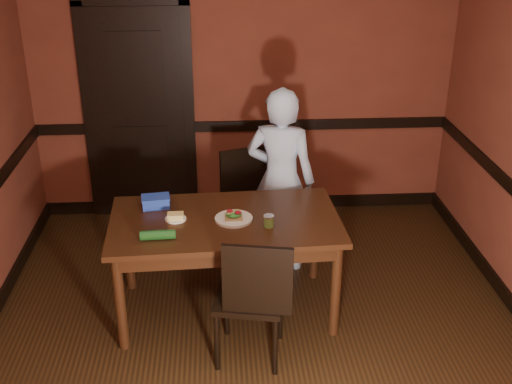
{
  "coord_description": "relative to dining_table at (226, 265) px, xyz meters",
  "views": [
    {
      "loc": [
        -0.26,
        -3.71,
        2.91
      ],
      "look_at": [
        0.0,
        0.35,
        1.05
      ],
      "focal_mm": 45.0,
      "sensor_mm": 36.0,
      "label": 1
    }
  ],
  "objects": [
    {
      "name": "floor",
      "position": [
        0.22,
        -0.47,
        -0.39
      ],
      "size": [
        4.0,
        4.5,
        0.01
      ],
      "primitive_type": "cube",
      "color": "black",
      "rests_on": "ground"
    },
    {
      "name": "wall_back",
      "position": [
        0.22,
        1.78,
        0.96
      ],
      "size": [
        4.0,
        0.02,
        2.7
      ],
      "primitive_type": "cube",
      "color": "brown",
      "rests_on": "ground"
    },
    {
      "name": "dado_back",
      "position": [
        0.22,
        1.77,
        0.51
      ],
      "size": [
        4.0,
        0.03,
        0.1
      ],
      "primitive_type": "cube",
      "color": "black",
      "rests_on": "ground"
    },
    {
      "name": "baseboard_back",
      "position": [
        0.22,
        1.77,
        -0.33
      ],
      "size": [
        4.0,
        0.03,
        0.12
      ],
      "primitive_type": "cube",
      "color": "black",
      "rests_on": "ground"
    },
    {
      "name": "door",
      "position": [
        -0.78,
        1.75,
        0.7
      ],
      "size": [
        1.05,
        0.07,
        2.2
      ],
      "color": "black",
      "rests_on": "ground"
    },
    {
      "name": "dining_table",
      "position": [
        0.0,
        0.0,
        0.0
      ],
      "size": [
        1.72,
        1.02,
        0.79
      ],
      "primitive_type": "cube",
      "rotation": [
        0.0,
        0.0,
        0.04
      ],
      "color": "black",
      "rests_on": "floor"
    },
    {
      "name": "chair_far",
      "position": [
        0.12,
        0.8,
        0.09
      ],
      "size": [
        0.57,
        0.57,
        0.96
      ],
      "primitive_type": null,
      "rotation": [
        0.0,
        0.0,
        0.34
      ],
      "color": "black",
      "rests_on": "floor"
    },
    {
      "name": "chair_near",
      "position": [
        0.15,
        -0.55,
        0.09
      ],
      "size": [
        0.53,
        0.53,
        0.97
      ],
      "primitive_type": null,
      "rotation": [
        0.0,
        0.0,
        2.95
      ],
      "color": "black",
      "rests_on": "floor"
    },
    {
      "name": "person",
      "position": [
        0.48,
        0.67,
        0.4
      ],
      "size": [
        0.67,
        0.54,
        1.58
      ],
      "primitive_type": "imported",
      "rotation": [
        0.0,
        0.0,
        2.83
      ],
      "color": "#B0CBE6",
      "rests_on": "floor"
    },
    {
      "name": "sandwich_plate",
      "position": [
        0.06,
        -0.02,
        0.41
      ],
      "size": [
        0.28,
        0.28,
        0.07
      ],
      "rotation": [
        0.0,
        0.0,
        0.12
      ],
      "color": "white",
      "rests_on": "dining_table"
    },
    {
      "name": "sauce_jar",
      "position": [
        0.31,
        -0.14,
        0.44
      ],
      "size": [
        0.07,
        0.07,
        0.09
      ],
      "rotation": [
        0.0,
        0.0,
        0.15
      ],
      "color": "#62943F",
      "rests_on": "dining_table"
    },
    {
      "name": "cheese_saucer",
      "position": [
        -0.36,
        0.01,
        0.41
      ],
      "size": [
        0.16,
        0.16,
        0.05
      ],
      "rotation": [
        0.0,
        0.0,
        0.14
      ],
      "color": "white",
      "rests_on": "dining_table"
    },
    {
      "name": "food_tub",
      "position": [
        -0.52,
        0.23,
        0.44
      ],
      "size": [
        0.23,
        0.17,
        0.09
      ],
      "rotation": [
        0.0,
        0.0,
        0.13
      ],
      "color": "blue",
      "rests_on": "dining_table"
    },
    {
      "name": "wrapped_veg",
      "position": [
        -0.46,
        -0.28,
        0.43
      ],
      "size": [
        0.25,
        0.08,
        0.07
      ],
      "primitive_type": "cylinder",
      "rotation": [
        0.0,
        1.57,
        0.05
      ],
      "color": "#154215",
      "rests_on": "dining_table"
    }
  ]
}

